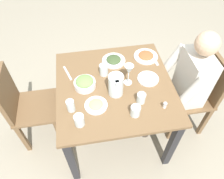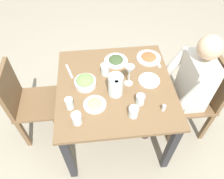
{
  "view_description": "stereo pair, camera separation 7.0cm",
  "coord_description": "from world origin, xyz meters",
  "px_view_note": "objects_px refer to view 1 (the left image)",
  "views": [
    {
      "loc": [
        -1.19,
        0.22,
        2.1
      ],
      "look_at": [
        -0.05,
        0.03,
        0.74
      ],
      "focal_mm": 34.59,
      "sensor_mm": 36.0,
      "label": 1
    },
    {
      "loc": [
        -1.2,
        0.15,
        2.1
      ],
      "look_at": [
        -0.05,
        0.03,
        0.74
      ],
      "focal_mm": 34.59,
      "sensor_mm": 36.0,
      "label": 2
    }
  ],
  "objects_px": {
    "chair_near": "(198,92)",
    "salt_shaker": "(165,105)",
    "chair_far": "(25,105)",
    "salad_bowl": "(85,83)",
    "plate_rice_curry": "(146,56)",
    "water_pitcher": "(116,85)",
    "plate_fries": "(96,105)",
    "wine_glass": "(129,71)",
    "water_glass_near_left": "(71,106)",
    "dining_table": "(115,93)",
    "plate_yoghurt": "(148,78)",
    "water_glass_far_left": "(141,98)",
    "water_glass_center": "(79,120)",
    "water_glass_by_pitcher": "(104,70)",
    "plate_dolmas": "(114,60)",
    "water_glass_far_right": "(135,111)",
    "diner_near": "(181,84)"
  },
  "relations": [
    {
      "from": "plate_dolmas",
      "to": "water_glass_far_right",
      "type": "distance_m",
      "value": 0.61
    },
    {
      "from": "diner_near",
      "to": "plate_yoghurt",
      "type": "height_order",
      "value": "diner_near"
    },
    {
      "from": "salad_bowl",
      "to": "water_glass_far_left",
      "type": "distance_m",
      "value": 0.48
    },
    {
      "from": "water_glass_far_right",
      "to": "plate_dolmas",
      "type": "bearing_deg",
      "value": 5.37
    },
    {
      "from": "wine_glass",
      "to": "salt_shaker",
      "type": "bearing_deg",
      "value": -143.44
    },
    {
      "from": "water_glass_center",
      "to": "water_glass_far_left",
      "type": "distance_m",
      "value": 0.5
    },
    {
      "from": "chair_near",
      "to": "plate_dolmas",
      "type": "bearing_deg",
      "value": 68.17
    },
    {
      "from": "plate_yoghurt",
      "to": "water_glass_by_pitcher",
      "type": "xyz_separation_m",
      "value": [
        0.13,
        0.36,
        0.04
      ]
    },
    {
      "from": "dining_table",
      "to": "wine_glass",
      "type": "xyz_separation_m",
      "value": [
        0.01,
        -0.11,
        0.25
      ]
    },
    {
      "from": "wine_glass",
      "to": "water_pitcher",
      "type": "bearing_deg",
      "value": 127.14
    },
    {
      "from": "diner_near",
      "to": "salt_shaker",
      "type": "height_order",
      "value": "diner_near"
    },
    {
      "from": "plate_yoghurt",
      "to": "water_glass_far_left",
      "type": "relative_size",
      "value": 2.11
    },
    {
      "from": "chair_near",
      "to": "water_glass_center",
      "type": "xyz_separation_m",
      "value": [
        -0.31,
        1.13,
        0.28
      ]
    },
    {
      "from": "plate_rice_curry",
      "to": "salt_shaker",
      "type": "bearing_deg",
      "value": 178.48
    },
    {
      "from": "water_glass_center",
      "to": "plate_rice_curry",
      "type": "bearing_deg",
      "value": -46.56
    },
    {
      "from": "water_pitcher",
      "to": "water_glass_by_pitcher",
      "type": "bearing_deg",
      "value": 15.66
    },
    {
      "from": "water_glass_by_pitcher",
      "to": "salad_bowl",
      "type": "bearing_deg",
      "value": 123.79
    },
    {
      "from": "water_glass_center",
      "to": "water_glass_near_left",
      "type": "xyz_separation_m",
      "value": [
        0.14,
        0.05,
        0.0
      ]
    },
    {
      "from": "water_pitcher",
      "to": "water_glass_far_right",
      "type": "height_order",
      "value": "water_pitcher"
    },
    {
      "from": "chair_far",
      "to": "plate_dolmas",
      "type": "relative_size",
      "value": 4.13
    },
    {
      "from": "plate_fries",
      "to": "wine_glass",
      "type": "height_order",
      "value": "wine_glass"
    },
    {
      "from": "plate_rice_curry",
      "to": "wine_glass",
      "type": "bearing_deg",
      "value": 141.0
    },
    {
      "from": "dining_table",
      "to": "plate_fries",
      "type": "xyz_separation_m",
      "value": [
        -0.19,
        0.18,
        0.13
      ]
    },
    {
      "from": "diner_near",
      "to": "water_pitcher",
      "type": "height_order",
      "value": "diner_near"
    },
    {
      "from": "salad_bowl",
      "to": "plate_dolmas",
      "type": "distance_m",
      "value": 0.39
    },
    {
      "from": "water_glass_center",
      "to": "water_glass_by_pitcher",
      "type": "xyz_separation_m",
      "value": [
        0.47,
        -0.24,
        0.0
      ]
    },
    {
      "from": "chair_far",
      "to": "salad_bowl",
      "type": "relative_size",
      "value": 4.99
    },
    {
      "from": "salt_shaker",
      "to": "diner_near",
      "type": "bearing_deg",
      "value": -44.31
    },
    {
      "from": "plate_fries",
      "to": "salt_shaker",
      "type": "relative_size",
      "value": 3.31
    },
    {
      "from": "dining_table",
      "to": "plate_fries",
      "type": "height_order",
      "value": "plate_fries"
    },
    {
      "from": "plate_rice_curry",
      "to": "water_glass_near_left",
      "type": "xyz_separation_m",
      "value": [
        -0.49,
        0.72,
        0.04
      ]
    },
    {
      "from": "dining_table",
      "to": "chair_far",
      "type": "relative_size",
      "value": 1.09
    },
    {
      "from": "dining_table",
      "to": "water_glass_near_left",
      "type": "xyz_separation_m",
      "value": [
        -0.19,
        0.37,
        0.16
      ]
    },
    {
      "from": "chair_near",
      "to": "plate_dolmas",
      "type": "relative_size",
      "value": 4.13
    },
    {
      "from": "plate_dolmas",
      "to": "chair_near",
      "type": "bearing_deg",
      "value": -111.83
    },
    {
      "from": "plate_dolmas",
      "to": "dining_table",
      "type": "bearing_deg",
      "value": 171.99
    },
    {
      "from": "water_glass_far_right",
      "to": "dining_table",
      "type": "bearing_deg",
      "value": 17.26
    },
    {
      "from": "plate_rice_curry",
      "to": "water_glass_center",
      "type": "bearing_deg",
      "value": 133.44
    },
    {
      "from": "water_glass_center",
      "to": "salt_shaker",
      "type": "distance_m",
      "value": 0.65
    },
    {
      "from": "plate_rice_curry",
      "to": "water_pitcher",
      "type": "bearing_deg",
      "value": 137.02
    },
    {
      "from": "chair_near",
      "to": "salt_shaker",
      "type": "bearing_deg",
      "value": 120.17
    },
    {
      "from": "water_pitcher",
      "to": "water_glass_far_left",
      "type": "xyz_separation_m",
      "value": [
        -0.12,
        -0.18,
        -0.05
      ]
    },
    {
      "from": "chair_near",
      "to": "wine_glass",
      "type": "xyz_separation_m",
      "value": [
        0.02,
        0.7,
        0.38
      ]
    },
    {
      "from": "salt_shaker",
      "to": "plate_rice_curry",
      "type": "bearing_deg",
      "value": -1.52
    },
    {
      "from": "chair_near",
      "to": "salt_shaker",
      "type": "xyz_separation_m",
      "value": [
        -0.28,
        0.47,
        0.26
      ]
    },
    {
      "from": "plate_dolmas",
      "to": "water_glass_far_right",
      "type": "xyz_separation_m",
      "value": [
        -0.61,
        -0.06,
        0.03
      ]
    },
    {
      "from": "chair_near",
      "to": "plate_yoghurt",
      "type": "distance_m",
      "value": 0.57
    },
    {
      "from": "water_glass_near_left",
      "to": "chair_far",
      "type": "bearing_deg",
      "value": 56.67
    },
    {
      "from": "water_pitcher",
      "to": "wine_glass",
      "type": "distance_m",
      "value": 0.16
    },
    {
      "from": "plate_dolmas",
      "to": "water_pitcher",
      "type": "bearing_deg",
      "value": 172.64
    }
  ]
}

